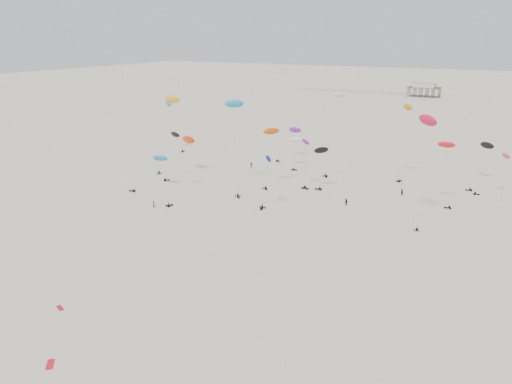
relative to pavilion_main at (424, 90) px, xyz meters
The scene contains 27 objects.
ground_plane 150.39m from the pavilion_main, 86.19° to the right, with size 900.00×900.00×0.00m, color beige.
pavilion_main is the anchor object (origin of this frame).
pier_fence 52.11m from the pavilion_main, behind, with size 80.20×0.20×1.50m.
rig_0 218.53m from the pavilion_main, 86.74° to the right, with size 5.25×5.73×25.05m.
rig_1 213.00m from the pavilion_main, 81.56° to the right, with size 3.90×8.45×21.81m.
rig_2 252.99m from the pavilion_main, 96.12° to the right, with size 7.04×10.08×11.00m.
rig_3 253.16m from the pavilion_main, 88.22° to the right, with size 3.46×4.75×13.30m.
rig_4 241.37m from the pavilion_main, 91.82° to the right, with size 10.43×13.16×24.85m.
rig_5 255.28m from the pavilion_main, 94.09° to the right, with size 9.37×14.64×19.73m.
rig_6 218.24m from the pavilion_main, 103.54° to the right, with size 9.56×4.25×18.08m.
rig_7 232.61m from the pavilion_main, 87.63° to the right, with size 4.55×5.27×13.72m.
rig_8 235.91m from the pavilion_main, 97.38° to the right, with size 10.06×10.38×12.57m.
rig_9 209.89m from the pavilion_main, 75.57° to the right, with size 5.58×16.20×16.28m.
rig_10 232.37m from the pavilion_main, 86.58° to the right, with size 4.15×4.26×11.97m.
rig_12 233.88m from the pavilion_main, 78.80° to the right, with size 5.55×5.44×16.02m.
rig_14 235.94m from the pavilion_main, 89.88° to the right, with size 4.46×7.68×16.58m.
rig_15 248.11m from the pavilion_main, 80.15° to the right, with size 5.95×10.98×24.41m.
rig_16 243.84m from the pavilion_main, 96.58° to the right, with size 5.02×6.06×24.30m.
rig_17 202.04m from the pavilion_main, 92.29° to the right, with size 5.39×11.32×12.49m.
rig_18 222.51m from the pavilion_main, 75.26° to the right, with size 8.02×5.48×11.88m.
rig_19 212.86m from the pavilion_main, 90.54° to the right, with size 5.75×8.19×10.00m.
spectator_0 266.22m from the pavilion_main, 93.52° to the right, with size 0.77×0.53×2.12m, color black.
spectator_1 243.19m from the pavilion_main, 84.17° to the right, with size 1.02×0.59×2.08m, color black.
spectator_2 220.92m from the pavilion_main, 93.57° to the right, with size 1.20×0.65×2.03m, color black.
spectator_3 230.10m from the pavilion_main, 81.21° to the right, with size 0.84×0.58×2.32m, color black.
grounded_kite_a 320.31m from the pavilion_main, 88.09° to the right, with size 2.20×0.90×0.08m, color red.
grounded_kite_b 309.68m from the pavilion_main, 89.87° to the right, with size 1.80×0.70×0.07m, color #B60B18.
Camera 1 is at (49.74, -5.86, 40.72)m, focal length 35.00 mm.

